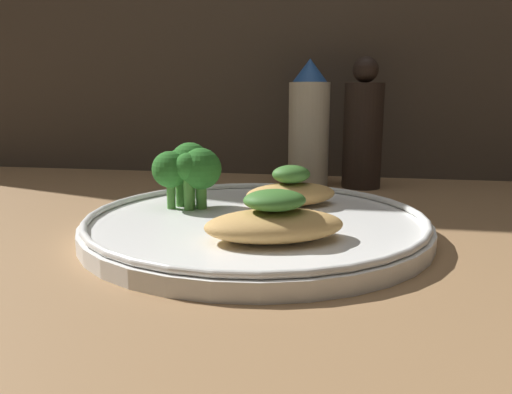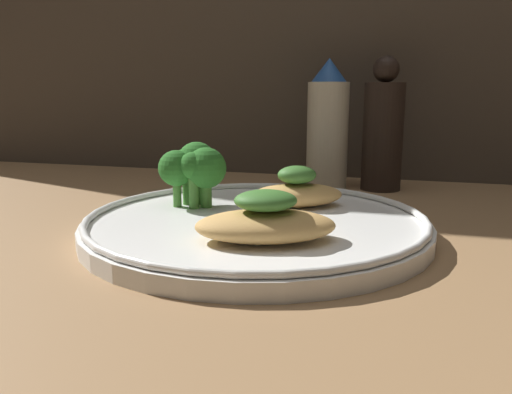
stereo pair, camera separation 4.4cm
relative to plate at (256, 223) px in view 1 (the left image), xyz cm
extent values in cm
cube|color=#936D47|center=(0.00, 0.00, -1.49)|extent=(180.00, 180.00, 1.00)
cylinder|color=white|center=(0.00, 0.00, -0.29)|extent=(30.48, 30.48, 1.40)
torus|color=white|center=(0.00, 0.00, 0.71)|extent=(29.88, 29.88, 0.60)
ellipsoid|color=tan|center=(2.53, -6.21, 1.59)|extent=(12.04, 9.16, 2.35)
ellipsoid|color=#3D752D|center=(2.53, -6.21, 3.55)|extent=(5.73, 5.15, 1.58)
ellipsoid|color=tan|center=(2.45, 5.97, 1.53)|extent=(10.32, 8.20, 2.25)
ellipsoid|color=#3D752D|center=(2.45, 5.97, 3.56)|extent=(4.73, 4.35, 1.80)
cylinder|color=#4C8E38|center=(-5.93, 3.12, 1.66)|extent=(1.04, 1.04, 2.50)
sphere|color=#286B23|center=(-5.93, 3.12, 4.30)|extent=(3.98, 3.98, 3.98)
cylinder|color=#4C8E38|center=(-7.29, 4.11, 1.90)|extent=(0.86, 0.86, 2.98)
sphere|color=#286B23|center=(-7.29, 4.11, 4.75)|extent=(3.89, 3.89, 3.89)
cylinder|color=#4C8E38|center=(-8.23, 3.87, 1.96)|extent=(1.02, 1.02, 3.10)
sphere|color=#286B23|center=(-8.23, 3.87, 4.56)|extent=(3.00, 3.00, 3.00)
cylinder|color=#4C8E38|center=(-8.80, 2.57, 1.71)|extent=(0.82, 0.82, 2.61)
sphere|color=#286B23|center=(-8.80, 2.57, 4.24)|extent=(3.51, 3.51, 3.51)
cylinder|color=#4C8E38|center=(-6.94, 2.32, 2.05)|extent=(0.95, 0.95, 3.28)
sphere|color=#286B23|center=(-6.94, 2.32, 4.60)|extent=(2.62, 2.62, 2.62)
cylinder|color=beige|center=(2.71, 24.68, 5.88)|extent=(5.40, 5.40, 13.73)
cone|color=#23519E|center=(2.71, 24.68, 14.25)|extent=(4.59, 4.59, 3.02)
cylinder|color=black|center=(9.80, 24.68, 5.82)|extent=(5.08, 5.08, 13.63)
sphere|color=black|center=(9.80, 24.68, 14.29)|extent=(3.30, 3.30, 3.30)
camera|label=1|loc=(7.60, -42.34, 11.47)|focal=35.00mm
camera|label=2|loc=(11.88, -41.35, 11.47)|focal=35.00mm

